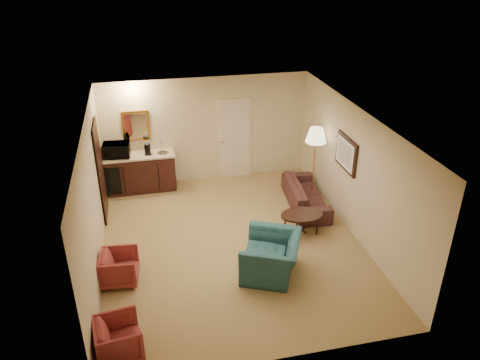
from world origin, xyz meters
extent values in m
plane|color=#9A804E|center=(0.00, 0.00, 0.00)|extent=(6.00, 6.00, 0.00)
cube|color=beige|center=(0.00, 3.00, 1.30)|extent=(5.00, 0.02, 2.60)
cube|color=beige|center=(-2.50, 0.00, 1.30)|extent=(0.02, 6.00, 2.60)
cube|color=beige|center=(2.50, 0.00, 1.30)|extent=(0.02, 6.00, 2.60)
cube|color=white|center=(0.00, 0.00, 2.60)|extent=(5.00, 6.00, 0.02)
cube|color=beige|center=(0.70, 2.97, 1.02)|extent=(0.82, 0.06, 2.05)
cube|color=black|center=(-2.47, 1.70, 1.05)|extent=(0.06, 0.98, 2.10)
cube|color=gold|center=(-1.65, 2.97, 1.55)|extent=(0.62, 0.04, 0.72)
cube|color=black|center=(2.46, 0.40, 1.55)|extent=(0.06, 0.90, 0.70)
cube|color=#341310|center=(-1.65, 2.72, 0.46)|extent=(1.64, 0.58, 0.92)
imported|color=black|center=(1.95, 1.13, 0.37)|extent=(0.74, 1.94, 0.74)
imported|color=#204E51|center=(0.50, -1.06, 0.49)|extent=(1.12, 1.32, 0.98)
imported|color=maroon|center=(-2.15, -0.71, 0.32)|extent=(0.65, 0.68, 0.64)
imported|color=maroon|center=(-2.15, -2.41, 0.33)|extent=(0.68, 0.71, 0.66)
cube|color=black|center=(1.44, -0.01, 0.25)|extent=(1.02, 0.87, 0.50)
cube|color=#B5843C|center=(2.20, 1.40, 0.88)|extent=(0.48, 0.48, 1.76)
cylinder|color=black|center=(-0.93, 2.65, 0.14)|extent=(0.27, 0.27, 0.27)
imported|color=black|center=(-2.15, 2.72, 1.12)|extent=(0.63, 0.38, 0.41)
cylinder|color=black|center=(-1.45, 2.69, 1.06)|extent=(0.18, 0.18, 0.27)
camera|label=1|loc=(-1.54, -7.60, 5.35)|focal=35.00mm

